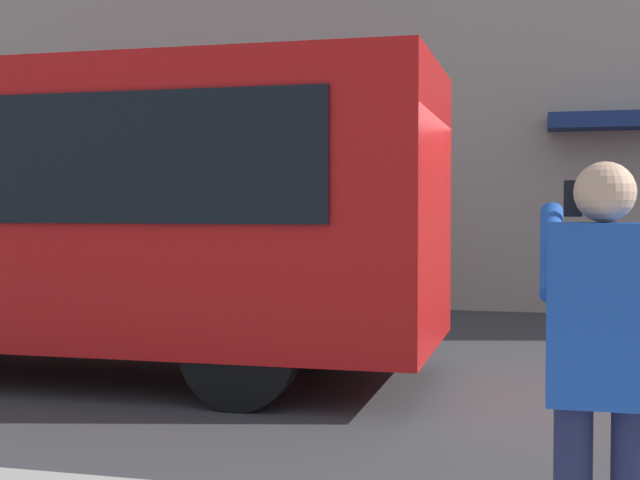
{
  "coord_description": "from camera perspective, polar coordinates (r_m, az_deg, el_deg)",
  "views": [
    {
      "loc": [
        -1.23,
        7.99,
        1.68
      ],
      "look_at": [
        0.89,
        -0.35,
        1.36
      ],
      "focal_mm": 49.14,
      "sensor_mm": 36.0,
      "label": 1
    }
  ],
  "objects": [
    {
      "name": "ground_plane",
      "position": [
        8.25,
        5.47,
        -9.65
      ],
      "size": [
        60.0,
        60.0,
        0.0
      ],
      "primitive_type": "plane",
      "color": "#38383A"
    },
    {
      "name": "pedestrian_photographer",
      "position": [
        3.36,
        18.01,
        -7.29
      ],
      "size": [
        0.53,
        0.52,
        1.7
      ],
      "color": "#1E2347",
      "rests_on": "sidewalk_curb"
    }
  ]
}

